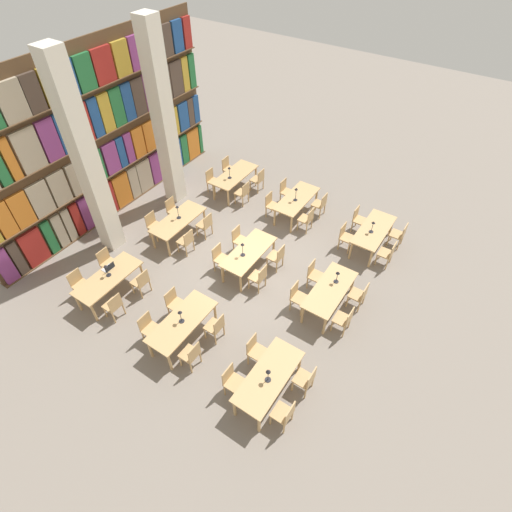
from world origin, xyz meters
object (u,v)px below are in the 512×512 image
(chair_25, at_px, (79,284))
(chair_15, at_px, (175,303))
(desk_lamp_5, at_px, (296,192))
(chair_26, at_px, (141,281))
(chair_11, at_px, (358,219))
(reading_table_8, at_px, (235,176))
(reading_table_3, at_px, (182,323))
(reading_table_5, at_px, (297,200))
(chair_12, at_px, (191,354))
(chair_27, at_px, (108,262))
(desk_lamp_0, at_px, (268,374))
(chair_35, at_px, (228,168))
(desk_lamp_4, at_px, (243,247))
(chair_23, at_px, (286,191))
(laptop, at_px, (109,268))
(desk_lamp_2, at_px, (373,225))
(pillar_center, at_px, (163,120))
(chair_0, at_px, (285,414))
(reading_table_6, at_px, (108,279))
(chair_7, at_px, (314,274))
(reading_table_0, at_px, (269,377))
(chair_10, at_px, (399,234))
(chair_16, at_px, (259,277))
(chair_1, at_px, (232,381))
(chair_34, at_px, (258,179))
(desk_lamp_3, at_px, (180,314))
(desk_lamp_6, at_px, (106,269))
(chair_28, at_px, (186,241))
(chair_31, at_px, (173,210))
(desk_lamp_1, at_px, (337,275))
(chair_22, at_px, (320,204))
(chair_24, at_px, (114,305))
(chair_19, at_px, (239,239))
(chair_30, at_px, (205,224))
(reading_table_2, at_px, (374,231))
(chair_2, at_px, (306,379))
(chair_21, at_px, (272,204))
(chair_9, at_px, (345,236))
(chair_14, at_px, (216,327))
(chair_20, at_px, (307,219))
(chair_32, at_px, (243,192))
(chair_4, at_px, (344,319))
(reading_table_7, at_px, (178,221))
(chair_3, at_px, (256,350))

(chair_25, bearing_deg, chair_15, 109.81)
(desk_lamp_5, height_order, chair_26, desk_lamp_5)
(chair_11, distance_m, reading_table_8, 4.71)
(reading_table_3, relative_size, reading_table_5, 1.00)
(chair_12, bearing_deg, chair_27, 76.06)
(desk_lamp_0, height_order, chair_35, desk_lamp_0)
(desk_lamp_5, bearing_deg, desk_lamp_4, -179.43)
(chair_23, xyz_separation_m, laptop, (-6.24, 2.08, 0.29))
(desk_lamp_2, bearing_deg, pillar_center, 100.33)
(chair_0, xyz_separation_m, reading_table_6, (0.48, 5.95, 0.16))
(chair_7, bearing_deg, pillar_center, -99.61)
(reading_table_0, bearing_deg, chair_10, -6.71)
(chair_15, distance_m, laptop, 2.22)
(chair_23, relative_size, chair_27, 1.00)
(chair_15, bearing_deg, chair_16, 146.21)
(chair_1, relative_size, chair_34, 1.00)
(desk_lamp_3, bearing_deg, desk_lamp_4, 1.52)
(reading_table_6, bearing_deg, reading_table_8, 0.29)
(desk_lamp_6, relative_size, chair_28, 0.46)
(chair_26, bearing_deg, chair_31, 25.99)
(desk_lamp_5, bearing_deg, chair_16, -167.25)
(desk_lamp_5, distance_m, reading_table_8, 2.64)
(desk_lamp_1, xyz_separation_m, laptop, (-3.09, 5.51, -0.23))
(chair_10, bearing_deg, chair_26, 137.98)
(chair_10, height_order, chair_31, same)
(chair_7, xyz_separation_m, chair_15, (-2.98, 2.62, 0.00))
(chair_22, bearing_deg, chair_24, 159.82)
(chair_19, bearing_deg, chair_30, -88.61)
(chair_1, height_order, chair_19, same)
(reading_table_2, bearing_deg, chair_10, -54.12)
(chair_2, xyz_separation_m, desk_lamp_1, (2.85, 0.65, 0.51))
(chair_21, bearing_deg, chair_9, 88.26)
(chair_14, xyz_separation_m, chair_21, (5.04, 1.49, 0.00))
(chair_20, relative_size, chair_24, 1.00)
(reading_table_5, bearing_deg, desk_lamp_0, -155.95)
(chair_19, relative_size, chair_23, 1.00)
(desk_lamp_3, bearing_deg, reading_table_5, 1.13)
(reading_table_3, xyz_separation_m, chair_32, (5.53, 2.01, -0.16))
(reading_table_5, bearing_deg, chair_31, 128.00)
(chair_4, distance_m, desk_lamp_5, 4.85)
(chair_10, xyz_separation_m, desk_lamp_6, (-6.39, 6.06, 0.52))
(chair_1, height_order, reading_table_6, chair_1)
(pillar_center, height_order, chair_7, pillar_center)
(reading_table_0, bearing_deg, chair_19, 43.23)
(reading_table_2, bearing_deg, chair_4, -169.68)
(reading_table_2, xyz_separation_m, chair_11, (0.50, 0.69, -0.16))
(reading_table_7, bearing_deg, reading_table_3, -137.12)
(chair_15, bearing_deg, chair_26, -92.18)
(chair_14, relative_size, reading_table_7, 0.46)
(chair_3, height_order, chair_22, same)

